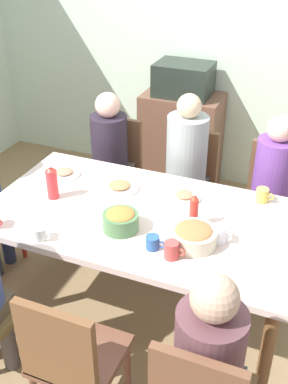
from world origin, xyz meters
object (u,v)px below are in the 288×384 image
person_3 (209,360)px  cup_5 (262,195)px  microwave (184,79)px  chair_0 (71,358)px  chair_1 (270,198)px  cup_1 (219,234)px  chair_4 (188,182)px  cup_2 (153,243)px  person_4 (186,161)px  bottle_0 (194,210)px  plate_1 (119,187)px  plate_2 (64,173)px  cup_0 (40,234)px  bowl_0 (193,236)px  side_cabinet (181,141)px  person_1 (272,182)px  cup_4 (172,250)px  bowl_1 (121,220)px  bottle_1 (52,182)px  chair_2 (115,167)px  plate_0 (184,196)px  dining_table (144,225)px  person_2 (109,152)px

person_3 → cup_5: 1.21m
microwave → chair_0: bearing=-82.8°
chair_1 → cup_1: size_ratio=7.59×
chair_4 → cup_2: 1.22m
person_4 → bottle_0: 0.86m
plate_1 → bottle_0: size_ratio=1.17×
person_3 → plate_2: (-1.30, 1.03, 0.10)m
cup_0 → chair_0: bearing=-46.5°
bowl_0 → side_cabinet: bearing=110.0°
plate_2 → bottle_0: bottle_0 is taller
person_1 → plate_2: person_1 is taller
cup_0 → cup_4: size_ratio=1.01×
person_4 → plate_2: person_4 is taller
person_1 → bowl_1: size_ratio=5.85×
person_3 → person_1: bearing=90.0°
chair_4 → bottle_0: 1.00m
bottle_1 → chair_2: bearing=92.0°
chair_1 → person_4: person_4 is taller
plate_1 → cup_0: (-0.17, -0.65, 0.02)m
person_1 → cup_2: 1.18m
cup_4 → microwave: microwave is taller
person_1 → plate_0: size_ratio=5.77×
chair_1 → person_3: bearing=-90.0°
chair_1 → cup_4: 1.29m
person_4 → cup_5: size_ratio=11.19×
dining_table → cup_1: cup_1 is taller
chair_2 → cup_5: chair_2 is taller
person_4 → cup_2: 1.10m
person_2 → cup_4: size_ratio=10.50×
chair_4 → cup_2: chair_4 is taller
bowl_0 → microwave: microwave is taller
person_3 → cup_4: size_ratio=10.27×
plate_2 → bowl_0: size_ratio=0.85×
cup_5 → microwave: microwave is taller
person_4 → cup_4: size_ratio=11.16×
chair_1 → person_1: 0.20m
chair_2 → person_3: (1.24, -1.69, 0.17)m
person_1 → cup_4: size_ratio=10.61×
side_cabinet → cup_2: bearing=-76.0°
bowl_0 → cup_5: (0.26, 0.57, -0.01)m
person_2 → bowl_0: size_ratio=4.67×
bowl_1 → bottle_1: 0.55m
chair_0 → bowl_0: (0.35, 0.72, 0.31)m
cup_1 → dining_table: bearing=168.6°
cup_1 → person_2: bearing=140.7°
person_2 → chair_4: bearing=8.5°
person_3 → bowl_1: 0.93m
person_3 → chair_1: bearing=90.0°
bowl_0 → person_4: bearing=110.0°
plate_1 → plate_2: 0.42m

